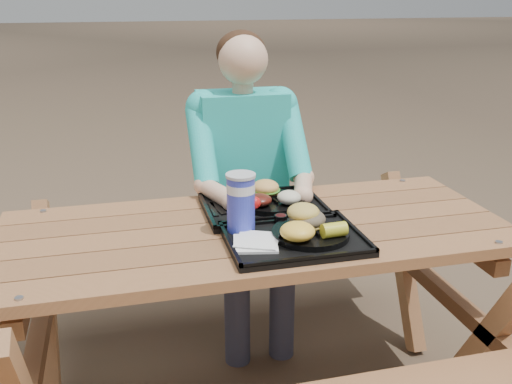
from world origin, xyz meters
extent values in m
cube|color=black|center=(0.09, -0.16, 0.76)|extent=(0.45, 0.35, 0.02)
cube|color=black|center=(0.07, 0.14, 0.76)|extent=(0.45, 0.35, 0.02)
cylinder|color=black|center=(0.14, -0.17, 0.78)|extent=(0.26, 0.26, 0.02)
cylinder|color=black|center=(0.10, 0.15, 0.78)|extent=(0.26, 0.26, 0.02)
cube|color=white|center=(-0.05, -0.19, 0.78)|extent=(0.17, 0.17, 0.02)
cylinder|color=#1824B7|center=(-0.07, -0.07, 0.87)|extent=(0.09, 0.09, 0.19)
cylinder|color=black|center=(0.08, -0.03, 0.78)|extent=(0.05, 0.05, 0.03)
cylinder|color=gold|center=(0.15, -0.04, 0.78)|extent=(0.05, 0.05, 0.03)
ellipsoid|color=yellow|center=(0.08, -0.23, 0.82)|extent=(0.11, 0.11, 0.06)
cube|color=black|center=(-0.11, 0.15, 0.77)|extent=(0.05, 0.14, 0.01)
ellipsoid|color=#4F170F|center=(0.04, 0.10, 0.81)|extent=(0.09, 0.09, 0.04)
ellipsoid|color=beige|center=(0.15, 0.09, 0.81)|extent=(0.09, 0.09, 0.05)
camera|label=1|loc=(-0.46, -1.82, 1.54)|focal=40.00mm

